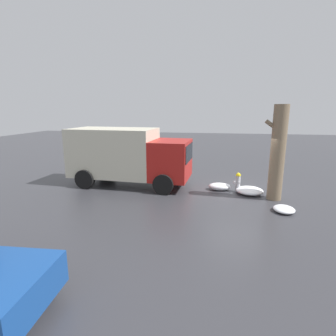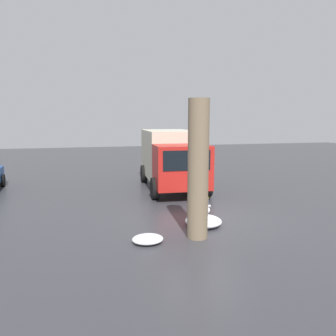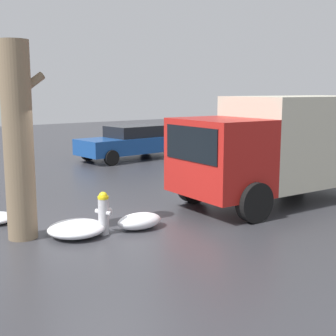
{
  "view_description": "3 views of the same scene",
  "coord_description": "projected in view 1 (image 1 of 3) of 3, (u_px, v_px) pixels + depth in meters",
  "views": [
    {
      "loc": [
        1.1,
        11.6,
        3.6
      ],
      "look_at": [
        3.1,
        0.35,
        1.04
      ],
      "focal_mm": 28.0,
      "sensor_mm": 36.0,
      "label": 1
    },
    {
      "loc": [
        -9.64,
        3.7,
        3.25
      ],
      "look_at": [
        2.54,
        0.58,
        1.38
      ],
      "focal_mm": 35.0,
      "sensor_mm": 36.0,
      "label": 2
    },
    {
      "loc": [
        -4.47,
        -8.04,
        2.88
      ],
      "look_at": [
        1.76,
        0.18,
        1.16
      ],
      "focal_mm": 50.0,
      "sensor_mm": 36.0,
      "label": 3
    }
  ],
  "objects": [
    {
      "name": "snow_pile_by_hydrant",
      "position": [
        250.0,
        191.0,
        11.41
      ],
      "size": [
        1.16,
        1.12,
        0.3
      ],
      "color": "white",
      "rests_on": "ground_plane"
    },
    {
      "name": "snow_pile_curbside",
      "position": [
        220.0,
        187.0,
        11.96
      ],
      "size": [
        0.99,
        0.65,
        0.33
      ],
      "color": "white",
      "rests_on": "ground_plane"
    },
    {
      "name": "fire_hydrant",
      "position": [
        238.0,
        182.0,
        11.65
      ],
      "size": [
        0.32,
        0.42,
        0.87
      ],
      "rotation": [
        0.0,
        0.0,
        0.29
      ],
      "color": "#B7B7BC",
      "rests_on": "ground_plane"
    },
    {
      "name": "tree_trunk",
      "position": [
        278.0,
        153.0,
        10.37
      ],
      "size": [
        0.86,
        0.57,
        3.8
      ],
      "color": "#7F6B51",
      "rests_on": "ground_plane"
    },
    {
      "name": "ground_plane",
      "position": [
        237.0,
        192.0,
        11.74
      ],
      "size": [
        60.0,
        60.0,
        0.0
      ],
      "primitive_type": "plane",
      "color": "#38383D"
    },
    {
      "name": "snow_pile_by_tree",
      "position": [
        284.0,
        209.0,
        9.4
      ],
      "size": [
        0.74,
        0.83,
        0.21
      ],
      "color": "white",
      "rests_on": "ground_plane"
    },
    {
      "name": "delivery_truck",
      "position": [
        128.0,
        155.0,
        12.55
      ],
      "size": [
        5.81,
        2.77,
        2.72
      ],
      "rotation": [
        0.0,
        0.0,
        1.51
      ],
      "color": "red",
      "rests_on": "ground_plane"
    }
  ]
}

